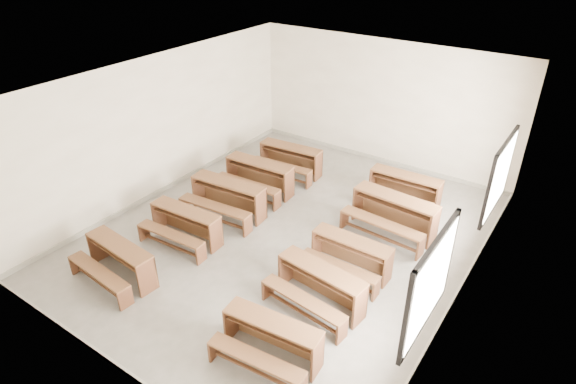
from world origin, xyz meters
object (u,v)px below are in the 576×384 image
Objects in this scene: desk_set_1 at (185,223)px; desk_set_2 at (227,196)px; desk_set_7 at (350,253)px; desk_set_0 at (119,259)px; desk_set_4 at (290,158)px; desk_set_6 at (319,284)px; desk_set_3 at (258,175)px; desk_set_8 at (393,212)px; desk_set_9 at (404,187)px; desk_set_5 at (271,337)px.

desk_set_2 is at bearing 84.58° from desk_set_1.
desk_set_0 is at bearing -143.24° from desk_set_7.
desk_set_4 is (0.03, 2.38, -0.03)m from desk_set_2.
desk_set_3 is at bearing 148.08° from desk_set_6.
desk_set_1 reaches higher than desk_set_7.
desk_set_1 is 4.24m from desk_set_8.
desk_set_6 is at bearing -88.39° from desk_set_8.
desk_set_6 is (3.15, -1.33, -0.03)m from desk_set_2.
desk_set_8 is at bearing 93.68° from desk_set_6.
desk_set_3 reaches higher than desk_set_0.
desk_set_3 is at bearing -157.09° from desk_set_9.
desk_set_5 reaches higher than desk_set_7.
desk_set_6 is at bearing -89.65° from desk_set_9.
desk_set_4 reaches higher than desk_set_0.
desk_set_6 is (3.19, -0.09, 0.01)m from desk_set_1.
desk_set_7 is at bearing 84.51° from desk_set_5.
desk_set_3 reaches higher than desk_set_4.
desk_set_9 reaches higher than desk_set_1.
desk_set_8 is (3.31, 0.22, 0.02)m from desk_set_3.
desk_set_3 is 1.06× the size of desk_set_9.
desk_set_1 is at bearing -95.82° from desk_set_4.
desk_set_2 is 4.15m from desk_set_5.
desk_set_1 is 0.92× the size of desk_set_3.
desk_set_0 reaches higher than desk_set_7.
desk_set_3 reaches higher than desk_set_6.
desk_set_2 is at bearing -152.67° from desk_set_8.
desk_set_4 is 5.96m from desk_set_5.
desk_set_9 is at bearing 105.95° from desk_set_8.
desk_set_1 is at bearing -130.32° from desk_set_9.
desk_set_1 is at bearing -137.27° from desk_set_8.
desk_set_6 reaches higher than desk_set_1.
desk_set_9 is (-0.13, 5.27, 0.02)m from desk_set_5.
desk_set_7 is (3.15, -0.26, -0.05)m from desk_set_2.
desk_set_8 is at bearing 83.00° from desk_set_5.
desk_set_6 is (3.33, 1.42, 0.01)m from desk_set_0.
desk_set_8 reaches higher than desk_set_4.
desk_set_0 is at bearing -122.60° from desk_set_9.
desk_set_0 is 0.98× the size of desk_set_9.
desk_set_9 reaches higher than desk_set_7.
desk_set_5 is (3.20, -1.46, -0.01)m from desk_set_1.
desk_set_8 is at bearing 1.13° from desk_set_3.
desk_set_5 is (3.11, -5.08, -0.03)m from desk_set_4.
desk_set_3 reaches higher than desk_set_9.
desk_set_9 is at bearing 98.02° from desk_set_6.
desk_set_8 reaches higher than desk_set_3.
desk_set_6 reaches higher than desk_set_7.
desk_set_2 reaches higher than desk_set_9.
desk_set_4 is 4.08m from desk_set_7.
desk_set_6 is 1.07m from desk_set_7.
desk_set_5 is 0.94× the size of desk_set_6.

